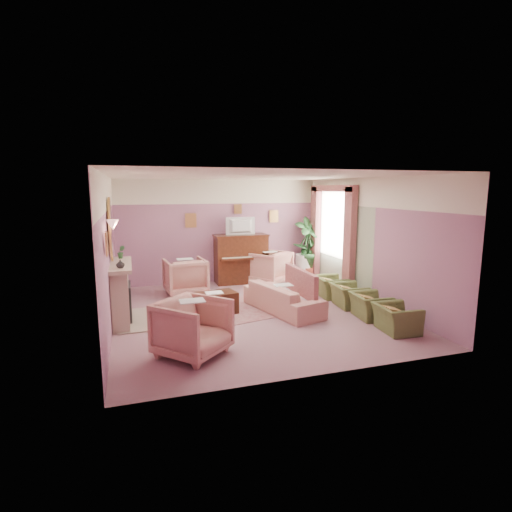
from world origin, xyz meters
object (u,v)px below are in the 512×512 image
object	(u,v)px
coffee_table	(212,304)
floral_armchair_front	(193,325)
side_table	(304,266)
olive_chair_a	(396,314)
olive_chair_c	(349,292)
sofa	(283,293)
olive_chair_b	(370,302)
floral_armchair_left	(185,274)
piano	(241,259)
floral_armchair_right	(270,266)
television	(241,225)
olive_chair_d	(331,283)

from	to	relation	value
coffee_table	floral_armchair_front	bearing A→B (deg)	-109.53
side_table	coffee_table	bearing A→B (deg)	-141.94
olive_chair_a	olive_chair_c	world-z (taller)	same
sofa	floral_armchair_front	size ratio (longest dim) A/B	2.02
olive_chair_c	olive_chair_a	bearing A→B (deg)	-90.00
olive_chair_b	floral_armchair_left	bearing A→B (deg)	137.84
piano	olive_chair_b	bearing A→B (deg)	-66.33
floral_armchair_right	side_table	bearing A→B (deg)	13.38
coffee_table	olive_chair_b	xyz separation A→B (m)	(2.97, -1.17, 0.10)
floral_armchair_right	floral_armchair_front	xyz separation A→B (m)	(-2.73, -4.15, 0.00)
television	floral_armchair_right	bearing A→B (deg)	-21.13
floral_armchair_right	piano	bearing A→B (deg)	155.47
coffee_table	side_table	size ratio (longest dim) A/B	1.43
floral_armchair_left	olive_chair_a	bearing A→B (deg)	-49.16
sofa	floral_armchair_right	world-z (taller)	floral_armchair_right
floral_armchair_front	olive_chair_b	distance (m)	3.73
piano	floral_armchair_front	xyz separation A→B (m)	(-2.01, -4.48, -0.16)
coffee_table	olive_chair_a	xyz separation A→B (m)	(2.97, -1.99, 0.10)
sofa	floral_armchair_right	xyz separation A→B (m)	(0.58, 2.47, 0.09)
coffee_table	olive_chair_d	xyz separation A→B (m)	(2.97, 0.47, 0.10)
olive_chair_c	piano	bearing A→B (deg)	119.33
floral_armchair_right	side_table	size ratio (longest dim) A/B	1.40
sofa	olive_chair_a	xyz separation A→B (m)	(1.50, -1.76, -0.07)
floral_armchair_front	olive_chair_b	size ratio (longest dim) A/B	1.29
olive_chair_a	olive_chair_d	world-z (taller)	same
sofa	floral_armchair_front	xyz separation A→B (m)	(-2.15, -1.69, 0.09)
floral_armchair_left	olive_chair_c	xyz separation A→B (m)	(3.26, -2.13, -0.16)
olive_chair_a	television	bearing A→B (deg)	109.97
piano	olive_chair_c	world-z (taller)	piano
coffee_table	olive_chair_c	xyz separation A→B (m)	(2.97, -0.35, 0.10)
television	olive_chair_b	size ratio (longest dim) A/B	1.05
piano	floral_armchair_left	xyz separation A→B (m)	(-1.62, -0.78, -0.16)
sofa	side_table	world-z (taller)	sofa
floral_armchair_left	olive_chair_d	bearing A→B (deg)	-21.92
floral_armchair_left	olive_chair_c	world-z (taller)	floral_armchair_left
television	floral_armchair_right	world-z (taller)	television
olive_chair_a	floral_armchair_right	bearing A→B (deg)	102.29
coffee_table	olive_chair_a	bearing A→B (deg)	-33.89
piano	olive_chair_c	xyz separation A→B (m)	(1.64, -2.91, -0.32)
coffee_table	side_table	xyz separation A→B (m)	(3.20, 2.51, 0.12)
sofa	floral_armchair_left	xyz separation A→B (m)	(-1.76, 2.01, 0.09)
floral_armchair_front	piano	bearing A→B (deg)	65.82
floral_armchair_left	floral_armchair_right	bearing A→B (deg)	10.98
olive_chair_d	side_table	bearing A→B (deg)	83.37
olive_chair_a	sofa	bearing A→B (deg)	130.46
coffee_table	floral_armchair_front	size ratio (longest dim) A/B	1.02
television	floral_armchair_front	xyz separation A→B (m)	(-2.01, -4.43, -1.11)
sofa	floral_armchair_right	bearing A→B (deg)	76.76
olive_chair_a	olive_chair_c	distance (m)	1.64
floral_armchair_left	olive_chair_a	world-z (taller)	floral_armchair_left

